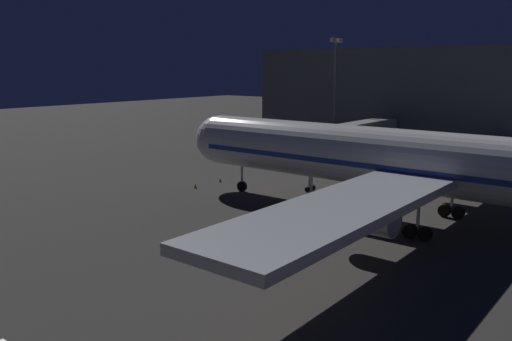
{
  "coord_description": "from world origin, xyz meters",
  "views": [
    {
      "loc": [
        45.59,
        23.81,
        14.24
      ],
      "look_at": [
        3.0,
        -10.3,
        3.5
      ],
      "focal_mm": 36.83,
      "sensor_mm": 36.0,
      "label": 1
    }
  ],
  "objects_px": {
    "airliner_at_gate": "(436,165)",
    "apron_floodlight_mast": "(335,91)",
    "traffic_cone_nose_port": "(220,180)",
    "jet_bridge": "(343,135)",
    "traffic_cone_nose_starboard": "(195,186)"
  },
  "relations": [
    {
      "from": "airliner_at_gate",
      "to": "apron_floodlight_mast",
      "type": "relative_size",
      "value": 3.15
    },
    {
      "from": "airliner_at_gate",
      "to": "traffic_cone_nose_port",
      "type": "distance_m",
      "value": 28.62
    },
    {
      "from": "jet_bridge",
      "to": "traffic_cone_nose_port",
      "type": "bearing_deg",
      "value": -48.86
    },
    {
      "from": "airliner_at_gate",
      "to": "traffic_cone_nose_starboard",
      "type": "relative_size",
      "value": 106.24
    },
    {
      "from": "apron_floodlight_mast",
      "to": "traffic_cone_nose_port",
      "type": "distance_m",
      "value": 25.68
    },
    {
      "from": "apron_floodlight_mast",
      "to": "traffic_cone_nose_starboard",
      "type": "distance_m",
      "value": 29.73
    },
    {
      "from": "airliner_at_gate",
      "to": "traffic_cone_nose_port",
      "type": "xyz_separation_m",
      "value": [
        -2.2,
        -28.0,
        -5.49
      ]
    },
    {
      "from": "apron_floodlight_mast",
      "to": "traffic_cone_nose_starboard",
      "type": "relative_size",
      "value": 33.76
    },
    {
      "from": "airliner_at_gate",
      "to": "jet_bridge",
      "type": "distance_m",
      "value": 20.51
    },
    {
      "from": "airliner_at_gate",
      "to": "jet_bridge",
      "type": "relative_size",
      "value": 2.52
    },
    {
      "from": "traffic_cone_nose_port",
      "to": "traffic_cone_nose_starboard",
      "type": "relative_size",
      "value": 1.0
    },
    {
      "from": "traffic_cone_nose_port",
      "to": "traffic_cone_nose_starboard",
      "type": "xyz_separation_m",
      "value": [
        4.4,
        0.0,
        0.0
      ]
    },
    {
      "from": "traffic_cone_nose_port",
      "to": "jet_bridge",
      "type": "bearing_deg",
      "value": 131.14
    },
    {
      "from": "airliner_at_gate",
      "to": "traffic_cone_nose_starboard",
      "type": "height_order",
      "value": "airliner_at_gate"
    },
    {
      "from": "traffic_cone_nose_port",
      "to": "traffic_cone_nose_starboard",
      "type": "height_order",
      "value": "same"
    }
  ]
}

